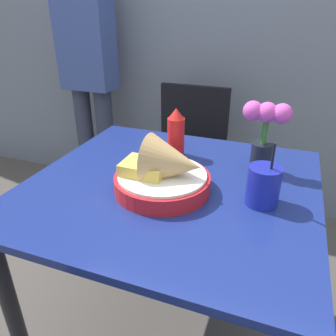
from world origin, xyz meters
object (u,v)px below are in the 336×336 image
(ketchup_bottle, at_px, (176,133))
(food_basket, at_px, (166,173))
(person_standing, at_px, (88,65))
(drink_cup, at_px, (263,187))
(chair_far_window, at_px, (189,147))
(flower_vase, at_px, (265,131))

(ketchup_bottle, bearing_deg, food_basket, -76.94)
(person_standing, bearing_deg, drink_cup, -38.86)
(ketchup_bottle, distance_m, drink_cup, 0.41)
(food_basket, bearing_deg, drink_cup, 6.21)
(food_basket, relative_size, person_standing, 0.18)
(food_basket, relative_size, drink_cup, 1.45)
(ketchup_bottle, bearing_deg, chair_far_window, 102.27)
(food_basket, xyz_separation_m, ketchup_bottle, (-0.06, 0.26, 0.03))
(flower_vase, xyz_separation_m, person_standing, (-1.13, 0.73, 0.03))
(food_basket, xyz_separation_m, drink_cup, (0.28, 0.03, -0.01))
(flower_vase, bearing_deg, food_basket, -136.97)
(person_standing, bearing_deg, flower_vase, -32.82)
(flower_vase, bearing_deg, ketchup_bottle, 175.22)
(flower_vase, distance_m, person_standing, 1.35)
(chair_far_window, relative_size, food_basket, 2.87)
(ketchup_bottle, relative_size, person_standing, 0.12)
(chair_far_window, bearing_deg, drink_cup, -60.50)
(chair_far_window, xyz_separation_m, ketchup_bottle, (0.13, -0.60, 0.31))
(food_basket, bearing_deg, flower_vase, 43.03)
(drink_cup, distance_m, person_standing, 1.49)
(ketchup_bottle, distance_m, flower_vase, 0.32)
(chair_far_window, xyz_separation_m, flower_vase, (0.44, -0.63, 0.37))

